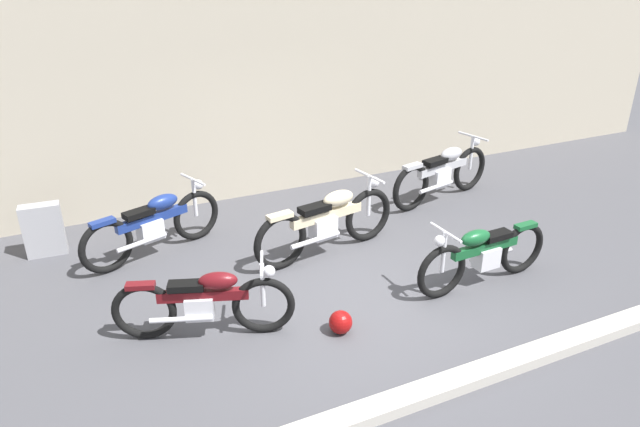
{
  "coord_description": "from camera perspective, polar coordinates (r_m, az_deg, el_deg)",
  "views": [
    {
      "loc": [
        -2.84,
        -5.13,
        3.79
      ],
      "look_at": [
        0.13,
        1.3,
        0.55
      ],
      "focal_mm": 32.2,
      "sensor_mm": 36.0,
      "label": 1
    }
  ],
  "objects": [
    {
      "name": "motorcycle_maroon",
      "position": [
        6.25,
        -11.33,
        -8.64
      ],
      "size": [
        1.85,
        0.84,
        0.87
      ],
      "rotation": [
        0.0,
        0.0,
        -0.34
      ],
      "color": "black",
      "rests_on": "ground_plane"
    },
    {
      "name": "ground_plane",
      "position": [
        6.98,
        3.53,
        -8.36
      ],
      "size": [
        40.0,
        40.0,
        0.0
      ],
      "primitive_type": "plane",
      "color": "#47474C"
    },
    {
      "name": "motorcycle_green",
      "position": [
        7.3,
        15.89,
        -3.9
      ],
      "size": [
        1.97,
        0.55,
        0.88
      ],
      "rotation": [
        0.0,
        0.0,
        3.18
      ],
      "color": "black",
      "rests_on": "ground_plane"
    },
    {
      "name": "motorcycle_silver",
      "position": [
        9.68,
        12.1,
        3.99
      ],
      "size": [
        2.17,
        0.76,
        0.99
      ],
      "rotation": [
        0.0,
        0.0,
        0.22
      ],
      "color": "black",
      "rests_on": "ground_plane"
    },
    {
      "name": "curb_strip",
      "position": [
        5.76,
        12.2,
        -16.44
      ],
      "size": [
        18.0,
        0.24,
        0.12
      ],
      "primitive_type": "cube",
      "color": "#B7B2A8",
      "rests_on": "ground_plane"
    },
    {
      "name": "stone_marker",
      "position": [
        8.6,
        -25.78,
        -1.48
      ],
      "size": [
        0.52,
        0.23,
        0.73
      ],
      "primitive_type": "cube",
      "rotation": [
        0.0,
        0.0,
        -0.07
      ],
      "color": "#9E9EA3",
      "rests_on": "ground_plane"
    },
    {
      "name": "motorcycle_cream",
      "position": [
        7.72,
        0.77,
        -0.79
      ],
      "size": [
        2.21,
        0.7,
        1.0
      ],
      "rotation": [
        0.0,
        0.0,
        0.17
      ],
      "color": "black",
      "rests_on": "ground_plane"
    },
    {
      "name": "helmet",
      "position": [
        6.34,
        2.06,
        -10.75
      ],
      "size": [
        0.26,
        0.26,
        0.26
      ],
      "primitive_type": "sphere",
      "color": "maroon",
      "rests_on": "ground_plane"
    },
    {
      "name": "building_wall",
      "position": [
        9.52,
        -7.01,
        12.13
      ],
      "size": [
        18.0,
        0.3,
        3.53
      ],
      "primitive_type": "cube",
      "color": "#B2A893",
      "rests_on": "ground_plane"
    },
    {
      "name": "motorcycle_blue",
      "position": [
        8.04,
        -16.14,
        -1.02
      ],
      "size": [
        1.99,
        0.91,
        0.93
      ],
      "rotation": [
        0.0,
        0.0,
        0.35
      ],
      "color": "black",
      "rests_on": "ground_plane"
    }
  ]
}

